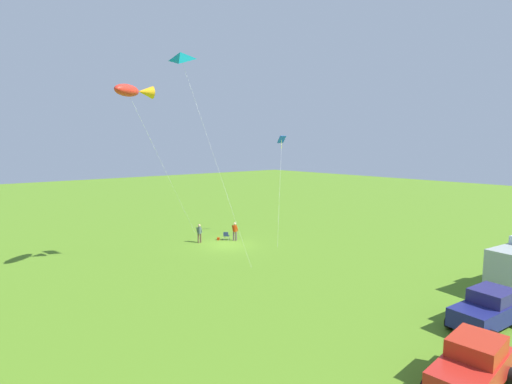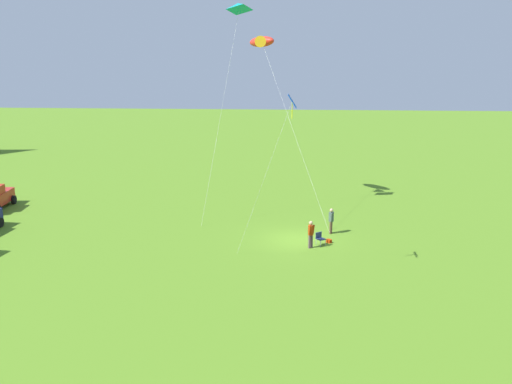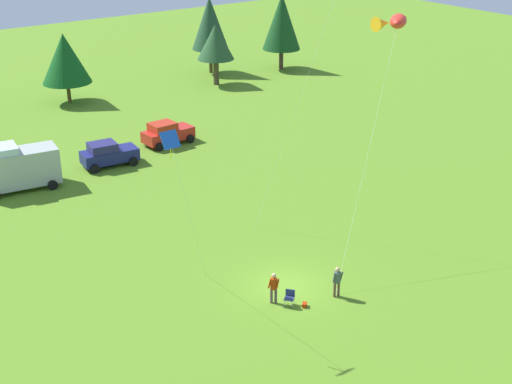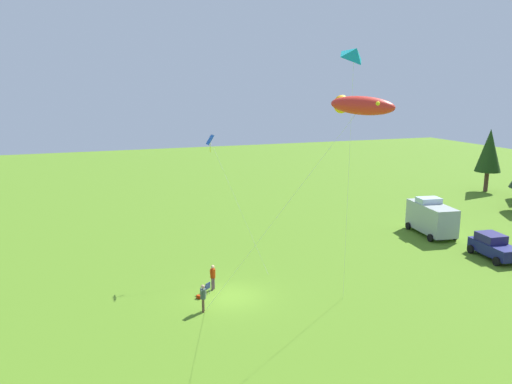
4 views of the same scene
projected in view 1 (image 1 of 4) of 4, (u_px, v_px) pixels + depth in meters
The scene contains 10 objects.
ground_plane at pixel (227, 245), 36.32m from camera, with size 160.00×160.00×0.00m, color #527F1F.
person_kite_flyer at pixel (199, 232), 36.94m from camera, with size 0.58×0.44×1.74m.
folding_chair at pixel (226, 235), 37.94m from camera, with size 0.68×0.68×0.82m.
person_spectator at pixel (235, 230), 37.79m from camera, with size 0.54×0.50×1.74m.
backpack_on_grass at pixel (218, 239), 38.13m from camera, with size 0.32×0.22×0.22m, color #AF2A06.
car_navy_hatch at pixel (488, 309), 19.71m from camera, with size 4.36×2.57×1.89m.
car_red_sedan at pixel (472, 366), 14.64m from camera, with size 4.32×2.47×1.89m.
kite_large_fish at pixel (132, 91), 26.38m from camera, with size 9.99×6.41×13.06m.
kite_delta_teal at pixel (180, 57), 26.78m from camera, with size 5.17×3.25×15.43m.
kite_diamond_blue at pixel (282, 143), 38.83m from camera, with size 3.95×3.50×9.92m.
Camera 1 is at (20.85, 28.87, 8.99)m, focal length 28.00 mm.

